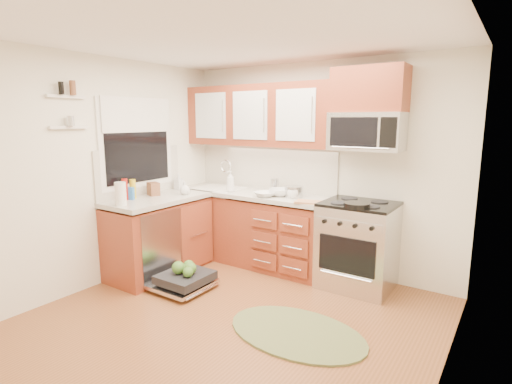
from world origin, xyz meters
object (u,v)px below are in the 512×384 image
Objects in this scene: range at (358,245)px; microwave at (367,132)px; upper_cabinets at (258,116)px; skillet at (357,205)px; cutting_board at (309,202)px; paper_towel_roll at (121,194)px; dishwasher at (183,280)px; stock_pot at (294,192)px; cup at (293,194)px; bowl_b at (280,192)px; rug at (296,332)px; bowl_a at (265,194)px; sink at (219,197)px.

range is 1.23m from microwave.
skillet is at bearing -15.11° from upper_cabinets.
paper_towel_roll is (-1.59, -1.24, 0.12)m from cutting_board.
upper_cabinets is 1.92m from paper_towel_roll.
upper_cabinets is at bearing 83.96° from dishwasher.
upper_cabinets reaches higher than range.
stock_pot reaches higher than cup.
paper_towel_roll is at bearing -128.21° from bowl_b.
microwave is at bearing 98.96° from skillet.
stock_pot is at bearing 145.61° from cutting_board.
dishwasher is 3.19× the size of stock_pot.
dishwasher is 1.62m from cutting_board.
rug is at bearing -59.35° from cup.
microwave reaches higher than bowl_a.
range is 3.50× the size of bowl_b.
bowl_a is at bearing -149.67° from stock_pot.
stock_pot is 1.94m from paper_towel_roll.
dishwasher is at bearing 175.16° from rug.
skillet is at bearing -76.86° from range.
range is 1.21m from bowl_a.
paper_towel_roll reaches higher than bowl_a.
cutting_board is 0.59m from bowl_a.
skillet is 2.01× the size of cup.
microwave is at bearing 87.00° from rug.
bowl_b is at bearing -1.10° from sink.
stock_pot is 0.36m from cutting_board.
rug is 1.76m from bowl_a.
microwave reaches higher than dishwasher.
stock_pot reaches higher than rug.
stock_pot is (-0.80, -0.13, -0.71)m from microwave.
rug is at bearing -46.52° from bowl_a.
microwave is 3.17× the size of bowl_a.
skillet is at bearing -4.10° from cutting_board.
stock_pot is at bearing 30.33° from bowl_a.
skillet is 1.05m from bowl_b.
sink is at bearing 172.04° from cutting_board.
paper_towel_roll is (-0.16, -1.44, 0.25)m from sink.
bowl_b is 0.20m from cup.
upper_cabinets reaches higher than bowl_a.
range is (1.41, -0.15, -1.40)m from upper_cabinets.
upper_cabinets is at bearing 174.11° from range.
cutting_board is at bearing 37.98° from paper_towel_roll.
paper_towel_roll is (-2.09, -1.45, 0.58)m from range.
upper_cabinets is 9.35× the size of stock_pot.
rug is (1.47, -0.12, -0.09)m from dishwasher.
rug is at bearing -53.80° from bowl_b.
stock_pot is 0.87× the size of paper_towel_roll.
skillet reaches higher than range.
paper_towel_roll is (-2.15, -1.20, 0.08)m from skillet.
dishwasher is 0.56× the size of rug.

